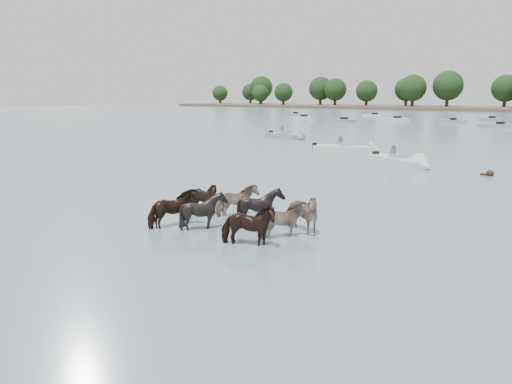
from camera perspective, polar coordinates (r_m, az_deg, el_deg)
The scene contains 8 objects.
ground at distance 18.68m, azimuth -9.98°, elevation -3.36°, with size 400.00×400.00×0.00m, color slate.
shoreline at distance 182.17m, azimuth 12.40°, elevation 9.28°, with size 160.00×30.00×1.00m, color #4C4233.
pony_herd at distance 17.58m, azimuth -2.23°, elevation -2.24°, with size 6.28×4.21×1.50m.
swimming_pony at distance 31.87m, azimuth 24.61°, elevation 1.84°, with size 0.72×0.44×0.44m.
motorboat_a at distance 42.00m, azimuth 10.89°, elevation 4.74°, with size 5.56×3.44×1.92m.
motorboat_b at distance 34.28m, azimuth 16.46°, elevation 3.16°, with size 5.42×3.71×1.92m.
motorboat_f at distance 54.18m, azimuth 3.76°, elevation 6.23°, with size 5.67×2.96×1.92m.
treeline at distance 180.01m, azimuth 13.96°, elevation 11.14°, with size 148.70×22.31×12.18m.
Camera 1 is at (13.87, -11.67, 4.52)m, focal length 35.76 mm.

